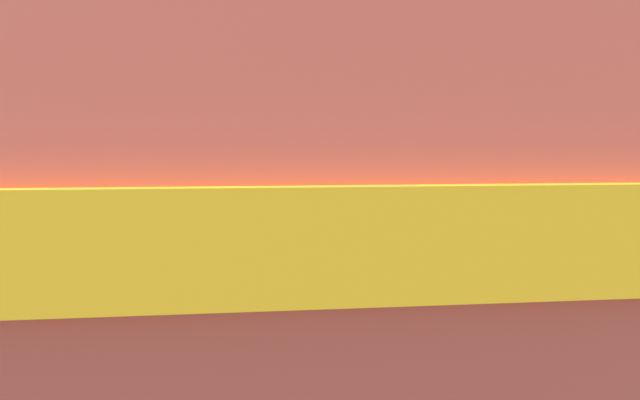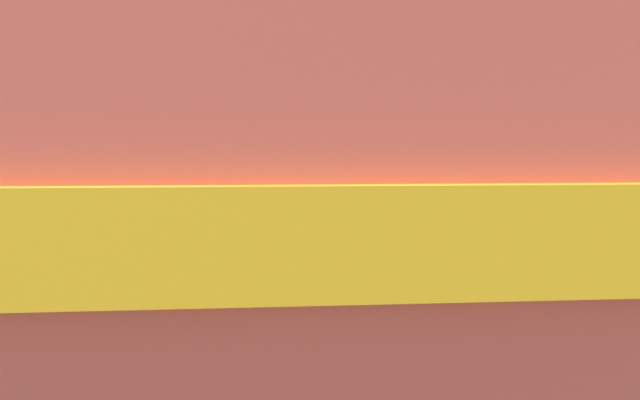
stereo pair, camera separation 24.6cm
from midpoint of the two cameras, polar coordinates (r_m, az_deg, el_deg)
ground at (r=9.00m, az=8.31°, el=-6.05°), size 32.00×26.00×0.02m
breakwater at (r=20.43m, az=-1.54°, el=2.28°), size 31.36×2.00×2.35m
vintage_coach at (r=5.20m, az=-4.20°, el=8.24°), size 3.15×8.76×3.70m
parked_car_nearest at (r=13.80m, az=20.76°, el=1.68°), size 4.16×1.86×1.86m
lamp_post at (r=15.52m, az=1.42°, el=10.85°), size 0.91×0.69×5.71m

